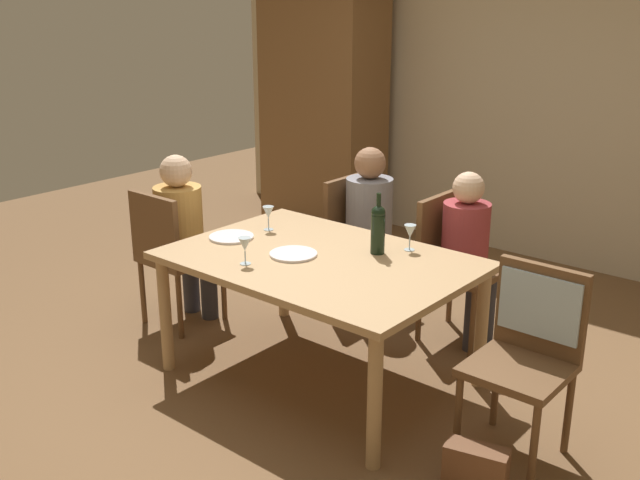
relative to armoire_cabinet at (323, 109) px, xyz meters
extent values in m
plane|color=brown|center=(1.92, -2.32, -1.10)|extent=(10.00, 10.00, 0.00)
cube|color=beige|center=(1.92, 0.45, 0.25)|extent=(6.40, 0.12, 2.70)
cube|color=brown|center=(0.00, 0.00, -0.05)|extent=(1.10, 0.56, 2.10)
cube|color=tan|center=(1.92, -2.32, -0.38)|extent=(1.64, 1.14, 0.04)
cylinder|color=tan|center=(1.17, -2.82, -0.75)|extent=(0.07, 0.07, 0.70)
cylinder|color=tan|center=(2.67, -2.82, -0.75)|extent=(0.07, 0.07, 0.70)
cylinder|color=tan|center=(1.17, -1.82, -0.75)|extent=(0.07, 0.07, 0.70)
cylinder|color=tan|center=(2.67, -1.82, -0.75)|extent=(0.07, 0.07, 0.70)
cylinder|color=brown|center=(0.53, -2.13, -0.88)|extent=(0.04, 0.04, 0.44)
cylinder|color=brown|center=(0.91, -2.13, -0.88)|extent=(0.04, 0.04, 0.44)
cylinder|color=brown|center=(0.53, -2.51, -0.88)|extent=(0.04, 0.04, 0.44)
cylinder|color=brown|center=(0.91, -2.51, -0.88)|extent=(0.04, 0.04, 0.44)
cube|color=brown|center=(0.72, -2.32, -0.64)|extent=(0.44, 0.44, 0.04)
cube|color=brown|center=(0.72, -2.52, -0.40)|extent=(0.44, 0.04, 0.44)
cylinder|color=brown|center=(2.48, -1.18, -0.88)|extent=(0.04, 0.04, 0.44)
cylinder|color=brown|center=(2.48, -1.56, -0.88)|extent=(0.04, 0.04, 0.44)
cylinder|color=brown|center=(2.10, -1.18, -0.88)|extent=(0.04, 0.04, 0.44)
cylinder|color=brown|center=(2.10, -1.56, -0.88)|extent=(0.04, 0.04, 0.44)
cube|color=brown|center=(2.29, -1.37, -0.64)|extent=(0.44, 0.44, 0.04)
cube|color=brown|center=(2.09, -1.37, -0.40)|extent=(0.04, 0.44, 0.44)
cylinder|color=brown|center=(1.74, -1.18, -0.88)|extent=(0.04, 0.04, 0.44)
cylinder|color=brown|center=(1.74, -1.56, -0.88)|extent=(0.04, 0.04, 0.44)
cylinder|color=brown|center=(1.36, -1.18, -0.88)|extent=(0.04, 0.04, 0.44)
cylinder|color=brown|center=(1.36, -1.56, -0.88)|extent=(0.04, 0.04, 0.44)
cube|color=brown|center=(1.55, -1.37, -0.64)|extent=(0.44, 0.44, 0.04)
cube|color=brown|center=(1.35, -1.37, -0.40)|extent=(0.04, 0.44, 0.44)
cylinder|color=brown|center=(3.31, -2.51, -0.88)|extent=(0.04, 0.04, 0.44)
cylinder|color=brown|center=(2.93, -2.51, -0.88)|extent=(0.04, 0.04, 0.44)
cylinder|color=brown|center=(3.31, -2.13, -0.88)|extent=(0.04, 0.04, 0.44)
cylinder|color=brown|center=(2.93, -2.13, -0.88)|extent=(0.04, 0.04, 0.44)
cube|color=brown|center=(3.12, -2.32, -0.64)|extent=(0.44, 0.44, 0.04)
cube|color=brown|center=(3.12, -2.12, -0.40)|extent=(0.44, 0.04, 0.44)
cube|color=#ADC6D6|center=(3.12, -2.12, -0.38)|extent=(0.40, 0.07, 0.31)
cylinder|color=#33333D|center=(0.63, -2.18, -0.87)|extent=(0.11, 0.11, 0.46)
cylinder|color=#33333D|center=(0.81, -2.18, -0.87)|extent=(0.11, 0.11, 0.46)
cylinder|color=tan|center=(0.72, -2.32, -0.40)|extent=(0.31, 0.31, 0.48)
sphere|color=beige|center=(0.72, -2.32, -0.06)|extent=(0.21, 0.21, 0.21)
cylinder|color=#33333D|center=(2.42, -1.28, -0.87)|extent=(0.11, 0.11, 0.46)
cylinder|color=#33333D|center=(2.42, -1.46, -0.87)|extent=(0.11, 0.11, 0.46)
cylinder|color=#9E383D|center=(2.29, -1.37, -0.41)|extent=(0.29, 0.29, 0.45)
sphere|color=beige|center=(2.29, -1.37, -0.10)|extent=(0.19, 0.19, 0.19)
cylinder|color=#33333D|center=(1.70, -1.28, -0.87)|extent=(0.12, 0.12, 0.46)
cylinder|color=#33333D|center=(1.70, -1.46, -0.87)|extent=(0.12, 0.12, 0.46)
cylinder|color=gray|center=(1.55, -1.37, -0.40)|extent=(0.31, 0.31, 0.48)
sphere|color=#996B4C|center=(1.55, -1.37, -0.05)|extent=(0.21, 0.21, 0.21)
cylinder|color=black|center=(2.12, -2.06, -0.25)|extent=(0.08, 0.08, 0.22)
sphere|color=black|center=(2.12, -2.06, -0.13)|extent=(0.08, 0.08, 0.08)
cylinder|color=black|center=(2.12, -2.06, -0.07)|extent=(0.03, 0.03, 0.10)
cylinder|color=silver|center=(1.36, -2.15, -0.36)|extent=(0.06, 0.06, 0.00)
cylinder|color=silver|center=(1.36, -2.15, -0.32)|extent=(0.01, 0.01, 0.07)
cone|color=silver|center=(1.36, -2.15, -0.25)|extent=(0.07, 0.07, 0.07)
cylinder|color=silver|center=(1.68, -2.66, -0.36)|extent=(0.06, 0.06, 0.00)
cylinder|color=silver|center=(1.68, -2.66, -0.32)|extent=(0.01, 0.01, 0.07)
cone|color=silver|center=(1.68, -2.66, -0.25)|extent=(0.07, 0.07, 0.07)
cylinder|color=silver|center=(2.23, -1.91, -0.36)|extent=(0.06, 0.06, 0.00)
cylinder|color=silver|center=(2.23, -1.91, -0.32)|extent=(0.01, 0.01, 0.07)
cone|color=silver|center=(2.23, -1.91, -0.25)|extent=(0.07, 0.07, 0.07)
cylinder|color=white|center=(1.30, -2.40, -0.36)|extent=(0.26, 0.26, 0.01)
cylinder|color=white|center=(1.78, -2.39, -0.36)|extent=(0.27, 0.27, 0.01)
cube|color=brown|center=(3.12, -2.67, -0.99)|extent=(0.30, 0.18, 0.22)
camera|label=1|loc=(4.39, -5.26, 1.03)|focal=41.71mm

